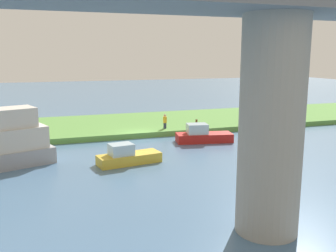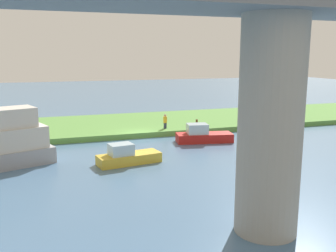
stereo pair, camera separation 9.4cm
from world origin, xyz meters
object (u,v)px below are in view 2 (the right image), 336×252
Objects in this scene: person_on_bank at (165,121)px; mooring_post at (197,123)px; riverboat_paddlewheel at (203,135)px; bridge_pylon at (270,128)px; motorboat_red at (127,156)px.

person_on_bank reaches higher than mooring_post.
mooring_post is (-3.17, 0.25, -0.33)m from person_on_bank.
riverboat_paddlewheel is (1.18, 4.14, -0.30)m from mooring_post.
bridge_pylon is 20.93m from person_on_bank.
bridge_pylon reaches higher than motorboat_red.
mooring_post is at bearing -135.74° from motorboat_red.
bridge_pylon is 1.97× the size of motorboat_red.
bridge_pylon is 21.31m from mooring_post.
riverboat_paddlewheel reaches higher than mooring_post.
person_on_bank is 0.28× the size of riverboat_paddlewheel.
mooring_post is 0.15× the size of riverboat_paddlewheel.
person_on_bank reaches higher than riverboat_paddlewheel.
motorboat_red is (3.48, -11.72, -3.98)m from bridge_pylon.
motorboat_red is at bearing 57.46° from person_on_bank.
person_on_bank is (-2.16, -20.55, -3.30)m from bridge_pylon.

